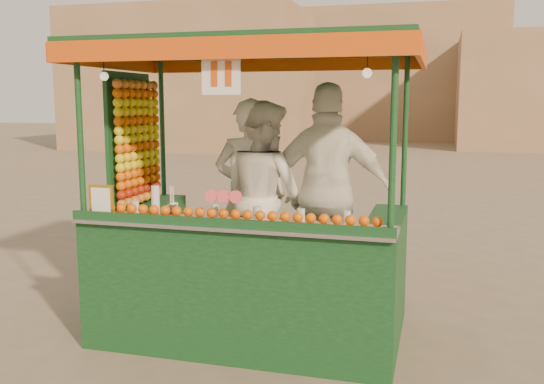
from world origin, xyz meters
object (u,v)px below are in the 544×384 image
(vendor_middle, at_px, (264,198))
(juice_cart, at_px, (243,244))
(vendor_right, at_px, (329,192))
(vendor_left, at_px, (250,196))

(vendor_middle, bearing_deg, juice_cart, 113.19)
(juice_cart, bearing_deg, vendor_middle, 77.57)
(juice_cart, bearing_deg, vendor_right, 27.42)
(vendor_left, xyz_separation_m, vendor_right, (0.75, -0.03, 0.07))
(juice_cart, xyz_separation_m, vendor_right, (0.70, 0.36, 0.44))
(juice_cart, relative_size, vendor_left, 1.57)
(vendor_left, distance_m, vendor_middle, 0.14)
(vendor_middle, bearing_deg, vendor_left, 30.27)
(vendor_right, bearing_deg, vendor_middle, -3.37)
(vendor_middle, distance_m, vendor_right, 0.62)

